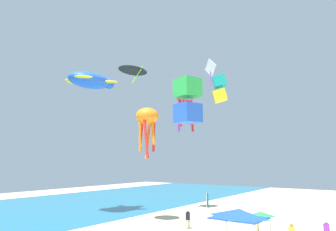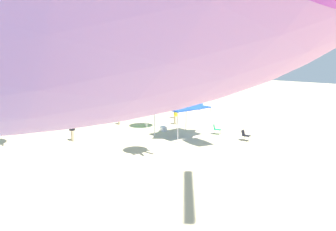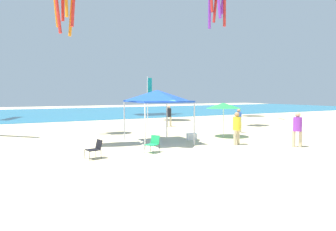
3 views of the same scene
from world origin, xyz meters
TOP-DOWN VIEW (x-y plane):
  - ground at (0.00, 0.00)m, footprint 120.00×120.00m
  - ocean_strip at (0.00, 34.32)m, footprint 120.00×29.78m
  - canopy_tent at (1.37, 3.37)m, footprint 3.11×3.74m
  - beach_umbrella at (6.20, 3.42)m, footprint 2.28×2.29m
  - folding_chair_right_of_tent at (-2.92, 0.78)m, footprint 0.71×0.63m
  - folding_chair_left_of_tent at (-0.11, 0.81)m, footprint 0.80×0.76m
  - cooler_box at (3.72, 3.34)m, footprint 0.72×0.59m
  - banner_flag at (2.20, 6.44)m, footprint 0.36×0.06m
  - person_beachcomber at (7.26, -1.45)m, footprint 0.45×0.45m
  - person_near_umbrella at (8.60, 4.66)m, footprint 0.44×0.41m
  - person_far_stroller at (6.04, 10.65)m, footprint 0.49×0.44m
  - person_kite_handler at (4.91, 0.62)m, footprint 0.47×0.43m

SIDE VIEW (x-z plane):
  - ground at x=0.00m, z-range -0.10..0.00m
  - ocean_strip at x=0.00m, z-range 0.00..0.02m
  - cooler_box at x=3.72m, z-range 0.00..0.40m
  - folding_chair_right_of_tent at x=-2.92m, z-range 0.06..0.88m
  - folding_chair_left_of_tent at x=-0.11m, z-range 0.06..0.88m
  - person_near_umbrella at x=8.60m, z-range 0.15..1.89m
  - person_kite_handler at x=4.91m, z-range 0.16..1.98m
  - person_far_stroller at x=6.04m, z-range 0.16..2.01m
  - person_beachcomber at x=7.26m, z-range 0.16..2.04m
  - beach_umbrella at x=6.20m, z-range 0.92..3.19m
  - banner_flag at x=2.20m, z-range 0.40..4.40m
  - canopy_tent at x=1.37m, z-range 1.16..4.21m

